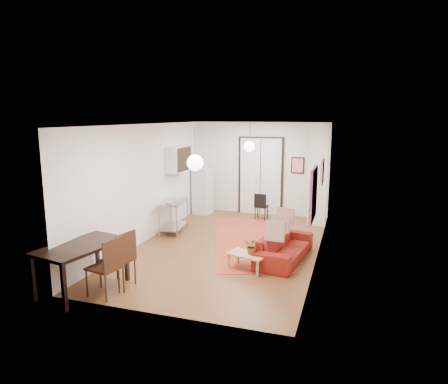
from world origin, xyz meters
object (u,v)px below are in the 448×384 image
(sofa, at_px, (284,247))
(black_side_chair, at_px, (262,203))
(dining_chair_far, at_px, (108,259))
(dining_table, at_px, (81,250))
(fridge, at_px, (203,191))
(dining_chair_near, at_px, (120,252))
(kitchen_counter, at_px, (174,212))
(coffee_table, at_px, (247,256))

(sofa, height_order, black_side_chair, black_side_chair)
(dining_chair_far, bearing_deg, sofa, 145.06)
(dining_table, bearing_deg, fridge, 90.00)
(sofa, xyz_separation_m, fridge, (-3.19, 3.35, 0.44))
(sofa, relative_size, dining_chair_near, 1.88)
(sofa, height_order, dining_chair_far, dining_chair_far)
(dining_chair_far, bearing_deg, dining_chair_near, -168.97)
(kitchen_counter, bearing_deg, black_side_chair, 40.05)
(dining_chair_near, relative_size, dining_chair_far, 1.00)
(dining_chair_near, bearing_deg, dining_table, -36.28)
(fridge, height_order, dining_chair_near, fridge)
(dining_chair_near, xyz_separation_m, dining_chair_far, (0.00, -0.39, 0.00))
(sofa, relative_size, dining_table, 1.18)
(fridge, bearing_deg, dining_chair_near, -76.89)
(black_side_chair, bearing_deg, kitchen_counter, 50.36)
(black_side_chair, bearing_deg, coffee_table, 100.90)
(dining_chair_far, bearing_deg, black_side_chair, 177.36)
(fridge, distance_m, dining_chair_near, 5.57)
(fridge, xyz_separation_m, dining_table, (0.00, -6.01, 0.03))
(dining_chair_near, height_order, black_side_chair, dining_chair_near)
(fridge, xyz_separation_m, black_side_chair, (1.94, -0.02, -0.26))
(kitchen_counter, height_order, dining_chair_near, dining_chair_near)
(dining_chair_far, xyz_separation_m, black_side_chair, (1.44, 5.93, -0.15))
(dining_table, height_order, black_side_chair, dining_table)
(kitchen_counter, distance_m, dining_table, 3.84)
(coffee_table, xyz_separation_m, black_side_chair, (-0.63, 4.16, 0.16))
(coffee_table, distance_m, dining_chair_far, 2.74)
(dining_chair_near, distance_m, dining_chair_far, 0.39)
(sofa, distance_m, black_side_chair, 3.56)
(sofa, xyz_separation_m, kitchen_counter, (-3.19, 1.17, 0.25))
(kitchen_counter, height_order, fridge, fridge)
(dining_table, relative_size, black_side_chair, 2.09)
(black_side_chair, bearing_deg, fridge, 1.77)
(dining_table, bearing_deg, kitchen_counter, 90.00)
(coffee_table, height_order, kitchen_counter, kitchen_counter)
(coffee_table, relative_size, dining_table, 0.52)
(dining_chair_far, bearing_deg, fridge, -164.19)
(dining_table, bearing_deg, sofa, 39.88)
(kitchen_counter, distance_m, fridge, 2.18)
(sofa, xyz_separation_m, dining_table, (-3.19, -2.66, 0.47))
(kitchen_counter, distance_m, dining_chair_near, 3.41)
(kitchen_counter, relative_size, dining_chair_far, 1.12)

